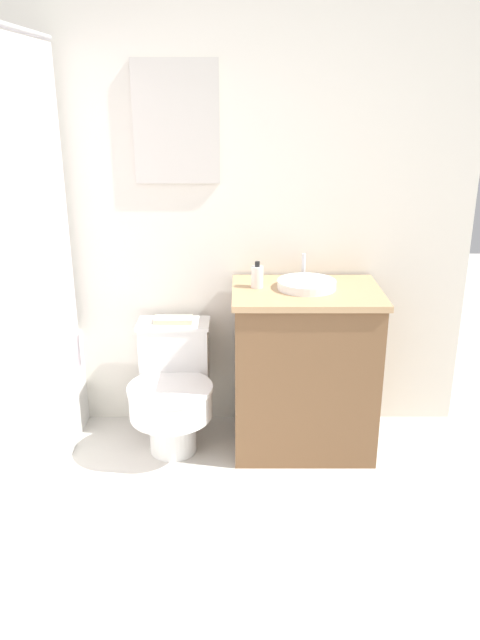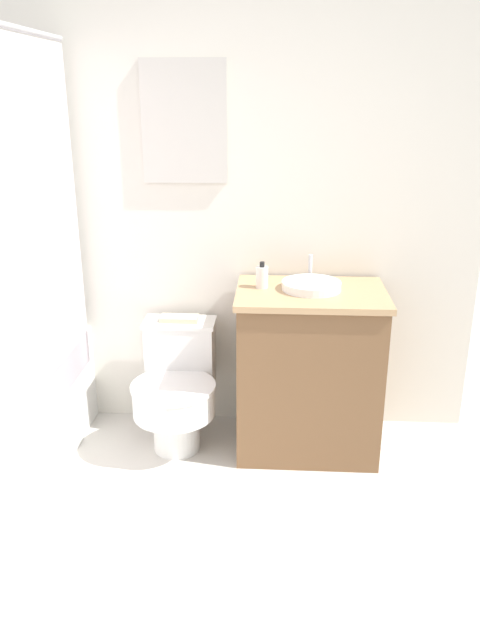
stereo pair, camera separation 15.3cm
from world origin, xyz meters
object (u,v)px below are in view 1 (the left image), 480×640
(toilet, at_px, (175,389))
(soap_bottle, at_px, (259,277))
(sink, at_px, (309,284))
(book_on_tank, at_px, (175,320))

(toilet, xyz_separation_m, soap_bottle, (0.43, 0.05, 0.58))
(sink, height_order, soap_bottle, same)
(toilet, height_order, soap_bottle, soap_bottle)
(soap_bottle, relative_size, book_on_tank, 0.66)
(book_on_tank, bearing_deg, sink, -9.35)
(toilet, relative_size, book_on_tank, 3.22)
(soap_bottle, height_order, book_on_tank, soap_bottle)
(sink, relative_size, book_on_tank, 1.64)
(toilet, bearing_deg, book_on_tank, 90.00)
(toilet, distance_m, sink, 0.86)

